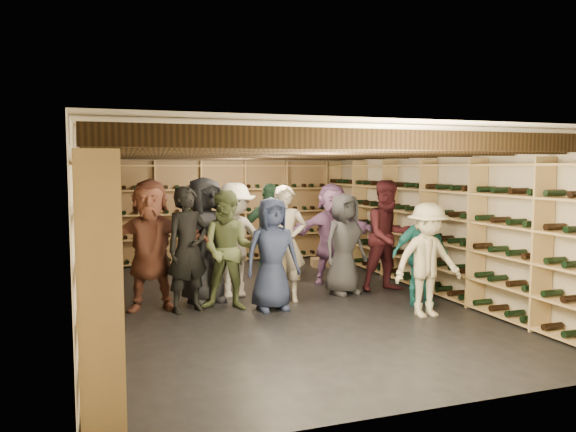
# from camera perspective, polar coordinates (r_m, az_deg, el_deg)

# --- Properties ---
(ground) EXTENTS (8.00, 8.00, 0.00)m
(ground) POSITION_cam_1_polar(r_m,az_deg,el_deg) (8.55, -0.94, -8.68)
(ground) COLOR black
(ground) RESTS_ON ground
(walls) EXTENTS (5.52, 8.02, 2.40)m
(walls) POSITION_cam_1_polar(r_m,az_deg,el_deg) (8.35, -0.95, -0.65)
(walls) COLOR #B8AB8F
(walls) RESTS_ON ground
(ceiling) EXTENTS (5.50, 8.00, 0.01)m
(ceiling) POSITION_cam_1_polar(r_m,az_deg,el_deg) (8.32, -0.97, 7.60)
(ceiling) COLOR beige
(ceiling) RESTS_ON walls
(ceiling_joists) EXTENTS (5.40, 7.12, 0.18)m
(ceiling_joists) POSITION_cam_1_polar(r_m,az_deg,el_deg) (8.31, -0.96, 6.64)
(ceiling_joists) COLOR black
(ceiling_joists) RESTS_ON ground
(wine_rack_left) EXTENTS (0.32, 7.50, 2.15)m
(wine_rack_left) POSITION_cam_1_polar(r_m,az_deg,el_deg) (7.95, -18.85, -2.11)
(wine_rack_left) COLOR #A68150
(wine_rack_left) RESTS_ON ground
(wine_rack_right) EXTENTS (0.32, 7.50, 2.15)m
(wine_rack_right) POSITION_cam_1_polar(r_m,az_deg,el_deg) (9.48, 13.97, -0.88)
(wine_rack_right) COLOR #A68150
(wine_rack_right) RESTS_ON ground
(wine_rack_back) EXTENTS (4.70, 0.30, 2.15)m
(wine_rack_back) POSITION_cam_1_polar(r_m,az_deg,el_deg) (12.04, -6.66, 0.45)
(wine_rack_back) COLOR #A68150
(wine_rack_back) RESTS_ON ground
(crate_stack_left) EXTENTS (0.59, 0.49, 0.68)m
(crate_stack_left) POSITION_cam_1_polar(r_m,az_deg,el_deg) (10.22, -1.10, -4.47)
(crate_stack_left) COLOR #A28355
(crate_stack_left) RESTS_ON ground
(crate_stack_right) EXTENTS (0.55, 0.42, 0.68)m
(crate_stack_right) POSITION_cam_1_polar(r_m,az_deg,el_deg) (10.61, -1.47, -4.12)
(crate_stack_right) COLOR #A28355
(crate_stack_right) RESTS_ON ground
(crate_loose) EXTENTS (0.55, 0.42, 0.17)m
(crate_loose) POSITION_cam_1_polar(r_m,az_deg,el_deg) (11.52, 3.66, -4.70)
(crate_loose) COLOR #A28355
(crate_loose) RESTS_ON ground
(person_0) EXTENTS (1.06, 0.87, 1.88)m
(person_0) POSITION_cam_1_polar(r_m,az_deg,el_deg) (8.42, -8.45, -2.45)
(person_0) COLOR black
(person_0) RESTS_ON ground
(person_1) EXTENTS (0.75, 0.62, 1.76)m
(person_1) POSITION_cam_1_polar(r_m,az_deg,el_deg) (7.94, -10.15, -3.36)
(person_1) COLOR black
(person_1) RESTS_ON ground
(person_2) EXTENTS (1.00, 0.90, 1.70)m
(person_2) POSITION_cam_1_polar(r_m,az_deg,el_deg) (7.98, -6.01, -3.48)
(person_2) COLOR #475331
(person_2) RESTS_ON ground
(person_3) EXTENTS (1.00, 0.58, 1.55)m
(person_3) POSITION_cam_1_polar(r_m,az_deg,el_deg) (7.81, 14.00, -4.35)
(person_3) COLOR #BEB290
(person_3) RESTS_ON ground
(person_4) EXTENTS (0.91, 0.46, 1.49)m
(person_4) POSITION_cam_1_polar(r_m,az_deg,el_deg) (8.42, 13.30, -3.88)
(person_4) COLOR #207A79
(person_4) RESTS_ON ground
(person_5) EXTENTS (1.79, 0.79, 1.86)m
(person_5) POSITION_cam_1_polar(r_m,az_deg,el_deg) (8.14, -13.79, -2.84)
(person_5) COLOR brown
(person_5) RESTS_ON ground
(person_6) EXTENTS (0.79, 0.53, 1.60)m
(person_6) POSITION_cam_1_polar(r_m,az_deg,el_deg) (7.93, -1.62, -3.87)
(person_6) COLOR #202847
(person_6) RESTS_ON ground
(person_7) EXTENTS (0.74, 0.60, 1.75)m
(person_7) POSITION_cam_1_polar(r_m,az_deg,el_deg) (8.43, -0.31, -2.81)
(person_7) COLOR gray
(person_7) RESTS_ON ground
(person_8) EXTENTS (0.90, 0.71, 1.81)m
(person_8) POSITION_cam_1_polar(r_m,az_deg,el_deg) (9.26, 10.17, -2.01)
(person_8) COLOR #41151B
(person_8) RESTS_ON ground
(person_9) EXTENTS (1.22, 0.79, 1.78)m
(person_9) POSITION_cam_1_polar(r_m,az_deg,el_deg) (8.74, -5.46, -2.47)
(person_9) COLOR beige
(person_9) RESTS_ON ground
(person_10) EXTENTS (1.04, 0.45, 1.75)m
(person_10) POSITION_cam_1_polar(r_m,az_deg,el_deg) (9.68, -2.00, -1.82)
(person_10) COLOR #234732
(person_10) RESTS_ON ground
(person_11) EXTENTS (1.68, 0.76, 1.75)m
(person_11) POSITION_cam_1_polar(r_m,az_deg,el_deg) (9.79, 4.51, -1.76)
(person_11) COLOR #91629B
(person_11) RESTS_ON ground
(person_12) EXTENTS (0.90, 0.71, 1.61)m
(person_12) POSITION_cam_1_polar(r_m,az_deg,el_deg) (8.95, 5.75, -2.85)
(person_12) COLOR #2F2E33
(person_12) RESTS_ON ground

